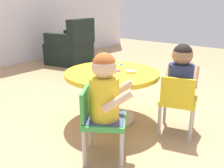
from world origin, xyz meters
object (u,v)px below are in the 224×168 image
(seated_child_left, at_px, (105,90))
(craft_scissors, at_px, (119,64))
(rolling_pin, at_px, (101,74))
(seated_child_right, at_px, (181,74))
(child_chair_right, at_px, (178,101))
(craft_table, at_px, (112,83))
(child_chair_left, at_px, (100,119))
(armchair_dark, at_px, (71,48))

(seated_child_left, relative_size, craft_scissors, 3.58)
(seated_child_left, bearing_deg, rolling_pin, 44.88)
(seated_child_right, relative_size, craft_scissors, 3.58)
(seated_child_right, height_order, craft_scissors, seated_child_right)
(child_chair_right, height_order, seated_child_right, seated_child_right)
(craft_table, relative_size, child_chair_right, 1.66)
(child_chair_left, bearing_deg, armchair_dark, 51.86)
(rolling_pin, bearing_deg, seated_child_left, -135.12)
(armchair_dark, distance_m, rolling_pin, 2.72)
(craft_table, height_order, armchair_dark, armchair_dark)
(armchair_dark, height_order, rolling_pin, armchair_dark)
(craft_table, distance_m, rolling_pin, 0.24)
(armchair_dark, bearing_deg, rolling_pin, -126.18)
(armchair_dark, relative_size, craft_scissors, 6.04)
(craft_table, xyz_separation_m, rolling_pin, (-0.19, -0.04, 0.14))
(child_chair_left, bearing_deg, child_chair_right, -22.57)
(armchair_dark, height_order, craft_scissors, armchair_dark)
(craft_scissors, bearing_deg, child_chair_left, -150.76)
(craft_table, xyz_separation_m, seated_child_left, (-0.51, -0.36, 0.16))
(craft_table, relative_size, craft_scissors, 6.24)
(child_chair_right, bearing_deg, child_chair_left, 157.43)
(craft_scissors, bearing_deg, rolling_pin, -160.45)
(child_chair_right, xyz_separation_m, seated_child_right, (0.04, 0.01, 0.23))
(seated_child_right, distance_m, craft_scissors, 0.72)
(craft_scissors, bearing_deg, armchair_dark, 60.51)
(craft_table, xyz_separation_m, armchair_dark, (1.40, 2.15, -0.07))
(armchair_dark, bearing_deg, seated_child_left, -127.45)
(child_chair_left, relative_size, craft_scissors, 3.76)
(child_chair_right, bearing_deg, craft_table, 103.77)
(rolling_pin, bearing_deg, child_chair_right, -58.81)
(craft_table, distance_m, craft_scissors, 0.31)
(child_chair_right, distance_m, rolling_pin, 0.70)
(seated_child_right, bearing_deg, child_chair_right, -163.04)
(craft_table, height_order, child_chair_left, child_chair_left)
(seated_child_left, distance_m, child_chair_right, 0.74)
(craft_table, height_order, rolling_pin, rolling_pin)
(child_chair_right, height_order, rolling_pin, rolling_pin)
(child_chair_left, xyz_separation_m, armchair_dark, (1.94, 2.47, 0.00))
(craft_table, bearing_deg, armchair_dark, 56.81)
(child_chair_left, relative_size, seated_child_right, 1.05)
(craft_table, xyz_separation_m, child_chair_left, (-0.54, -0.32, -0.07))
(child_chair_left, xyz_separation_m, child_chair_right, (0.68, -0.28, 0.00))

